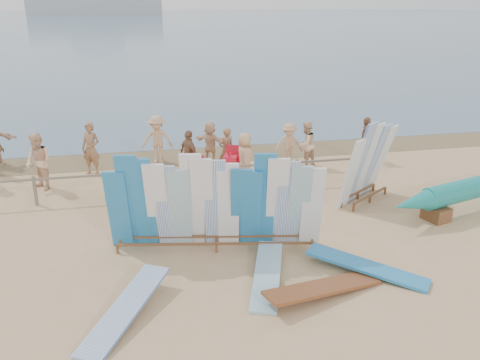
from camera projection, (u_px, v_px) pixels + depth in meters
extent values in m
plane|color=tan|center=(183.00, 237.00, 13.00)|extent=(160.00, 160.00, 0.00)
cube|color=#486680|center=(133.00, 21.00, 130.89)|extent=(320.00, 240.00, 0.02)
cube|color=brown|center=(164.00, 156.00, 19.63)|extent=(40.00, 2.60, 0.01)
cube|color=#999EA3|center=(95.00, 3.00, 175.12)|extent=(45.00, 8.00, 8.00)
cube|color=#736857|center=(172.00, 171.00, 15.49)|extent=(12.00, 0.06, 0.06)
cube|color=#736857|center=(35.00, 191.00, 14.84)|extent=(0.08, 0.08, 0.90)
cube|color=#736857|center=(105.00, 186.00, 15.23)|extent=(0.08, 0.08, 0.90)
cube|color=#736857|center=(172.00, 181.00, 15.61)|extent=(0.08, 0.08, 0.90)
cube|color=#736857|center=(236.00, 177.00, 16.00)|extent=(0.08, 0.08, 0.90)
cube|color=#736857|center=(297.00, 173.00, 16.38)|extent=(0.08, 0.08, 0.90)
cube|color=#736857|center=(355.00, 169.00, 16.76)|extent=(0.08, 0.08, 0.90)
cube|color=brown|center=(216.00, 244.00, 12.13)|extent=(4.67, 0.91, 0.05)
cube|color=brown|center=(217.00, 236.00, 12.51)|extent=(4.67, 0.91, 0.05)
cube|color=#2477B5|center=(118.00, 210.00, 12.00)|extent=(0.59, 0.64, 2.09)
cube|color=#2477B5|center=(131.00, 202.00, 11.93)|extent=(0.62, 0.76, 2.50)
cube|color=#2477B5|center=(144.00, 204.00, 11.95)|extent=(0.61, 0.73, 2.41)
cube|color=white|center=(157.00, 206.00, 11.98)|extent=(0.62, 0.80, 2.29)
cube|color=white|center=(167.00, 207.00, 12.00)|extent=(0.60, 0.67, 2.23)
cube|color=#7DB0C8|center=(180.00, 209.00, 12.02)|extent=(0.60, 0.68, 2.13)
cube|color=white|center=(193.00, 201.00, 11.96)|extent=(0.63, 0.83, 2.53)
cube|color=white|center=(202.00, 203.00, 11.98)|extent=(0.64, 0.88, 2.42)
cube|color=white|center=(215.00, 204.00, 12.00)|extent=(0.61, 0.72, 2.36)
cube|color=white|center=(228.00, 205.00, 12.02)|extent=(0.60, 0.67, 2.27)
cube|color=#2477B5|center=(241.00, 208.00, 12.05)|extent=(0.62, 0.78, 2.15)
cube|color=#2477B5|center=(251.00, 209.00, 12.07)|extent=(0.61, 0.71, 2.07)
cube|color=#2477B5|center=(264.00, 201.00, 12.00)|extent=(0.61, 0.72, 2.51)
cube|color=white|center=(277.00, 203.00, 12.03)|extent=(0.62, 0.77, 2.40)
cube|color=white|center=(286.00, 204.00, 12.04)|extent=(0.61, 0.70, 2.32)
cube|color=#7DB0C8|center=(299.00, 206.00, 12.07)|extent=(0.61, 0.75, 2.21)
cube|color=white|center=(312.00, 207.00, 12.09)|extent=(0.59, 0.62, 2.14)
cube|color=brown|center=(370.00, 195.00, 15.10)|extent=(1.55, 1.11, 0.06)
cube|color=brown|center=(358.00, 192.00, 15.36)|extent=(1.55, 1.11, 0.06)
cube|color=white|center=(351.00, 175.00, 14.35)|extent=(0.73, 0.74, 2.12)
cube|color=white|center=(360.00, 164.00, 14.58)|extent=(0.81, 0.86, 2.53)
cube|color=white|center=(367.00, 162.00, 14.90)|extent=(0.82, 0.87, 2.43)
cube|color=white|center=(375.00, 161.00, 15.22)|extent=(0.83, 0.88, 2.33)
cube|color=white|center=(380.00, 160.00, 15.48)|extent=(0.84, 0.89, 2.22)
cube|color=brown|center=(436.00, 213.00, 13.93)|extent=(0.70, 0.77, 0.39)
cone|color=teal|center=(413.00, 203.00, 13.33)|extent=(1.41, 0.95, 0.60)
cube|color=brown|center=(249.00, 193.00, 14.04)|extent=(0.99, 0.82, 0.05)
cube|color=white|center=(249.00, 184.00, 13.96)|extent=(0.45, 0.15, 0.40)
cube|color=#7DB0C8|center=(267.00, 279.00, 11.06)|extent=(1.38, 2.74, 0.24)
cube|color=white|center=(126.00, 318.00, 9.70)|extent=(1.84, 2.60, 0.42)
cube|color=#2477B5|center=(366.00, 273.00, 11.29)|extent=(2.43, 2.16, 0.32)
cube|color=brown|center=(323.00, 295.00, 10.47)|extent=(2.74, 1.34, 0.35)
cube|color=red|center=(193.00, 174.00, 16.56)|extent=(0.76, 0.74, 0.05)
cube|color=red|center=(195.00, 163.00, 16.69)|extent=(0.60, 0.42, 0.58)
cube|color=red|center=(240.00, 170.00, 16.99)|extent=(0.67, 0.63, 0.05)
cube|color=red|center=(237.00, 160.00, 17.10)|extent=(0.59, 0.30, 0.57)
cube|color=red|center=(231.00, 162.00, 17.10)|extent=(0.68, 0.85, 0.54)
cube|color=red|center=(233.00, 150.00, 17.26)|extent=(0.48, 0.31, 0.34)
imported|color=beige|center=(210.00, 142.00, 18.61)|extent=(1.38, 1.30, 1.55)
imported|color=#8C6042|center=(91.00, 149.00, 17.36)|extent=(0.75, 0.61, 1.82)
imported|color=tan|center=(157.00, 139.00, 18.58)|extent=(1.23, 0.75, 1.77)
imported|color=tan|center=(245.00, 157.00, 16.68)|extent=(0.49, 0.85, 1.65)
imported|color=beige|center=(306.00, 144.00, 18.15)|extent=(0.89, 0.71, 1.66)
imported|color=#8C6042|center=(366.00, 139.00, 18.79)|extent=(0.79, 1.06, 1.67)
imported|color=#8C6042|center=(226.00, 150.00, 17.54)|extent=(0.66, 0.49, 1.60)
imported|color=beige|center=(39.00, 162.00, 15.92)|extent=(0.91, 0.95, 1.83)
imported|color=#8C6042|center=(189.00, 154.00, 17.08)|extent=(0.80, 1.04, 1.63)
imported|color=tan|center=(289.00, 144.00, 18.38)|extent=(1.06, 0.60, 1.55)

